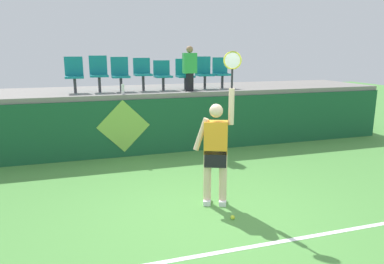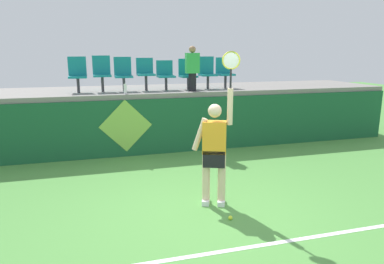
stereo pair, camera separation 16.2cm
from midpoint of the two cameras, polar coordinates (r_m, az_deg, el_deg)
The scene contains 17 objects.
ground_plane at distance 5.87m, azimuth 1.97°, elevation -12.67°, with size 40.00×40.00×0.00m, color #519342.
court_back_wall at distance 8.98m, azimuth -5.62°, elevation 0.97°, with size 13.13×0.20×1.38m, color #195633.
spectator_platform at distance 10.01m, azimuth -7.11°, elevation 6.51°, with size 13.13×2.47×0.12m, color gray.
court_baseline_stripe at distance 4.93m, azimuth 6.55°, elevation -17.99°, with size 11.81×0.08×0.01m, color white.
tennis_player at distance 5.86m, azimuth 3.04°, elevation -2.65°, with size 0.71×0.38×2.52m.
tennis_ball at distance 5.66m, azimuth 5.65°, elevation -13.36°, with size 0.07×0.07×0.07m, color #D1E533.
water_bottle at distance 8.79m, azimuth -11.49°, elevation 6.69°, with size 0.07×0.07×0.24m, color white.
stadium_chair_0 at distance 9.40m, azimuth -18.71°, elevation 8.85°, with size 0.44×0.42×0.88m.
stadium_chair_1 at distance 9.41m, azimuth -15.11°, elevation 9.19°, with size 0.44×0.42×0.90m.
stadium_chair_2 at distance 9.45m, azimuth -11.84°, elevation 9.19°, with size 0.44×0.42×0.87m.
stadium_chair_3 at distance 9.51m, azimuth -8.37°, elevation 9.42°, with size 0.44×0.42×0.84m.
stadium_chair_4 at distance 9.61m, azimuth -5.20°, elevation 9.21°, with size 0.44×0.42×0.77m.
stadium_chair_5 at distance 9.76m, azimuth -1.68°, elevation 9.36°, with size 0.44×0.42×0.81m.
stadium_chair_6 at distance 9.93m, azimuth 1.44°, elevation 9.62°, with size 0.44×0.42×0.87m.
stadium_chair_7 at distance 10.10m, azimuth 4.23°, elevation 9.59°, with size 0.44×0.42×0.84m.
spectator_0 at distance 9.30m, azimuth -0.88°, elevation 10.16°, with size 0.34×0.20×1.14m.
wall_signage_mount at distance 8.91m, azimuth -11.15°, elevation -3.89°, with size 1.27×0.01×1.40m.
Camera 1 is at (-1.84, -4.97, 2.52)m, focal length 33.52 mm.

